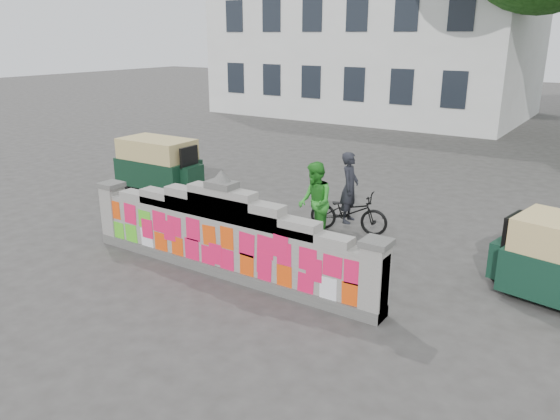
# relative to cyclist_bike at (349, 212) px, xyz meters

# --- Properties ---
(ground) EXTENTS (100.00, 100.00, 0.00)m
(ground) POSITION_rel_cyclist_bike_xyz_m (-0.88, -3.35, -0.47)
(ground) COLOR #383533
(ground) RESTS_ON ground
(parapet_wall) EXTENTS (6.48, 0.44, 2.01)m
(parapet_wall) POSITION_rel_cyclist_bike_xyz_m (-0.88, -3.36, 0.28)
(parapet_wall) COLOR #4C4C49
(parapet_wall) RESTS_ON ground
(building) EXTENTS (16.00, 10.00, 8.90)m
(building) POSITION_rel_cyclist_bike_xyz_m (-7.88, 18.63, 3.54)
(building) COLOR silver
(building) RESTS_ON ground
(cyclist_bike) EXTENTS (1.88, 0.96, 0.94)m
(cyclist_bike) POSITION_rel_cyclist_bike_xyz_m (0.00, 0.00, 0.00)
(cyclist_bike) COLOR black
(cyclist_bike) RESTS_ON ground
(cyclist_rider) EXTENTS (0.49, 0.64, 1.60)m
(cyclist_rider) POSITION_rel_cyclist_bike_xyz_m (0.00, 0.00, 0.33)
(cyclist_rider) COLOR black
(cyclist_rider) RESTS_ON ground
(pedestrian) EXTENTS (1.06, 1.07, 1.75)m
(pedestrian) POSITION_rel_cyclist_bike_xyz_m (-0.35, -0.92, 0.40)
(pedestrian) COLOR green
(pedestrian) RESTS_ON ground
(rickshaw_left) EXTENTS (2.69, 1.29, 1.48)m
(rickshaw_left) POSITION_rel_cyclist_bike_xyz_m (-6.11, 0.16, 0.30)
(rickshaw_left) COLOR black
(rickshaw_left) RESTS_ON ground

